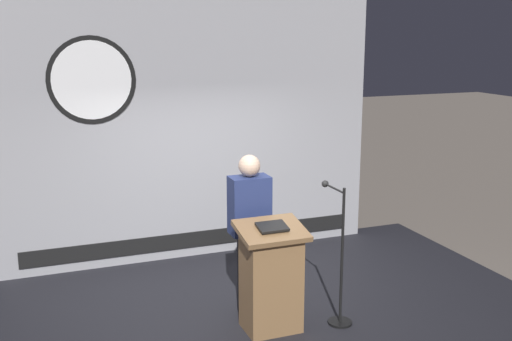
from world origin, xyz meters
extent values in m
plane|color=#6B6056|center=(0.00, 0.00, 0.00)|extent=(40.00, 40.00, 0.00)
cube|color=black|center=(0.00, 0.00, 0.15)|extent=(6.40, 4.00, 0.30)
cube|color=#9E9EA3|center=(0.00, 1.85, 2.08)|extent=(4.77, 0.10, 3.56)
cylinder|color=black|center=(-1.19, 1.80, 2.58)|extent=(1.01, 0.02, 1.01)
cylinder|color=white|center=(-1.19, 1.79, 2.58)|extent=(0.90, 0.02, 0.90)
cube|color=black|center=(0.00, 1.79, 0.52)|extent=(4.29, 0.02, 0.20)
cube|color=olive|center=(0.13, -0.41, 0.79)|extent=(0.52, 0.40, 0.97)
cube|color=olive|center=(0.13, -0.41, 1.30)|extent=(0.64, 0.50, 0.15)
cube|color=black|center=(0.13, -0.43, 1.35)|extent=(0.28, 0.20, 0.06)
cylinder|color=black|center=(0.09, 0.07, 0.71)|extent=(0.26, 0.26, 0.83)
cube|color=navy|center=(0.09, 0.07, 1.43)|extent=(0.40, 0.24, 0.59)
sphere|color=beige|center=(0.09, 0.07, 1.83)|extent=(0.22, 0.22, 0.22)
cylinder|color=black|center=(0.81, -0.56, 0.31)|extent=(0.24, 0.24, 0.02)
cylinder|color=black|center=(0.81, -0.56, 0.99)|extent=(0.03, 0.03, 1.39)
cylinder|color=black|center=(0.81, -0.37, 1.64)|extent=(0.02, 0.39, 0.02)
sphere|color=#262626|center=(0.81, -0.17, 1.64)|extent=(0.07, 0.07, 0.07)
camera|label=1|loc=(-2.02, -5.56, 3.16)|focal=43.70mm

